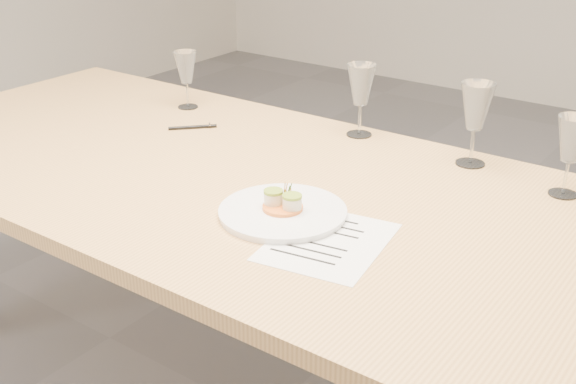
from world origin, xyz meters
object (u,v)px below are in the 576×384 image
Objects in this scene: recipe_sheet at (328,242)px; dinner_plate at (283,211)px; dining_table at (262,205)px; wine_glass_0 at (186,69)px; wine_glass_2 at (476,108)px; ballpoint_pen at (193,127)px; wine_glass_3 at (572,141)px; wine_glass_1 at (361,86)px.

dinner_plate is at bearing 153.86° from recipe_sheet.
wine_glass_0 is (-0.55, 0.33, 0.19)m from dining_table.
dining_table is 13.18× the size of wine_glass_0.
wine_glass_2 is (0.37, 0.40, 0.22)m from dining_table.
ballpoint_pen is (-0.56, 0.31, -0.01)m from dinner_plate.
recipe_sheet is (0.15, -0.05, -0.01)m from dinner_plate.
wine_glass_2 reaches higher than wine_glass_0.
dining_table is at bearing -71.16° from ballpoint_pen.
dining_table is 0.75m from wine_glass_3.
wine_glass_3 is (0.32, 0.52, 0.13)m from recipe_sheet.
wine_glass_0 is 0.88× the size of wine_glass_1.
wine_glass_0 reaches higher than dining_table.
wine_glass_0 is at bearing 147.34° from dinner_plate.
dining_table is 0.48m from wine_glass_1.
wine_glass_3 is (1.03, 0.16, 0.13)m from ballpoint_pen.
wine_glass_2 is at bearing 167.96° from wine_glass_3.
wine_glass_3 is at bearing -37.25° from ballpoint_pen.
dinner_plate is 0.64m from ballpoint_pen.
dining_table is at bearing 141.30° from dinner_plate.
dining_table is 7.55× the size of recipe_sheet.
recipe_sheet is 0.63m from wine_glass_3.
dining_table is 0.59m from wine_glass_2.
wine_glass_3 is at bearing 45.48° from dinner_plate.
wine_glass_0 is at bearing 140.58° from recipe_sheet.
dinner_plate is 0.59m from wine_glass_1.
wine_glass_1 is at bearing 176.27° from wine_glass_2.
wine_glass_1 is (0.03, 0.43, 0.21)m from dining_table.
wine_glass_0 is 0.84× the size of wine_glass_2.
dining_table is at bearing 141.49° from recipe_sheet.
wine_glass_1 is at bearing 9.42° from wine_glass_0.
dinner_plate is at bearing -112.02° from wine_glass_2.
dinner_plate reaches higher than recipe_sheet.
dining_table is at bearing -150.94° from wine_glass_3.
wine_glass_0 is 1.18m from wine_glass_3.
dining_table is at bearing -132.85° from wine_glass_2.
wine_glass_2 is (0.07, 0.58, 0.15)m from recipe_sheet.
recipe_sheet is 0.68m from wine_glass_1.
dinner_plate is 1.48× the size of wine_glass_3.
wine_glass_3 reaches higher than wine_glass_0.
wine_glass_2 is at bearing 67.98° from dinner_plate.
wine_glass_0 reaches higher than recipe_sheet.
wine_glass_0 is at bearing 149.24° from dining_table.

